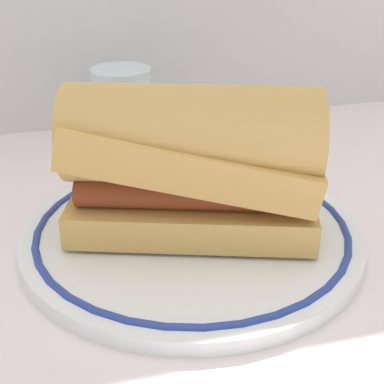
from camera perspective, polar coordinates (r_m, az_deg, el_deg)
ground_plane at (r=0.46m, az=-2.58°, el=-6.42°), size 1.50×1.50×0.00m
plate at (r=0.47m, az=0.00°, el=-4.02°), size 0.28×0.28×0.01m
sausage_sandwich at (r=0.45m, az=0.00°, el=3.18°), size 0.21×0.14×0.12m
drinking_glass at (r=0.66m, az=-6.79°, el=7.82°), size 0.07×0.07×0.09m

